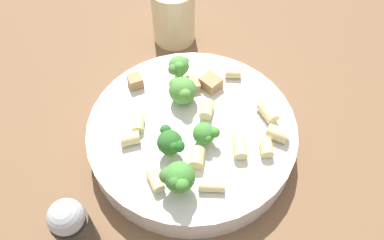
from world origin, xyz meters
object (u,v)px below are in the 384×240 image
at_px(rigatoni_0, 211,186).
at_px(rigatoni_8, 138,123).
at_px(broccoli_floret_0, 205,134).
at_px(chicken_chunk_1, 191,84).
at_px(broccoli_floret_4, 182,90).
at_px(rigatoni_2, 266,148).
at_px(rigatoni_1, 240,147).
at_px(rigatoni_10, 155,180).
at_px(rigatoni_5, 233,73).
at_px(rigatoni_7, 130,139).
at_px(broccoli_floret_1, 179,67).
at_px(pepper_shaker, 73,228).
at_px(broccoli_floret_3, 171,143).
at_px(chicken_chunk_0, 135,81).
at_px(rigatoni_9, 197,158).
at_px(broccoli_floret_2, 178,178).
at_px(rigatoni_3, 277,134).
at_px(pasta_bowl, 192,132).
at_px(chicken_chunk_2, 211,83).
at_px(rigatoni_4, 268,112).
at_px(drinking_glass, 174,18).
at_px(rigatoni_6, 206,109).

height_order(rigatoni_0, rigatoni_8, rigatoni_8).
bearing_deg(broccoli_floret_0, chicken_chunk_1, -124.03).
relative_size(broccoli_floret_4, rigatoni_2, 1.80).
bearing_deg(rigatoni_1, rigatoni_10, -20.22).
bearing_deg(rigatoni_10, rigatoni_8, -116.12).
xyz_separation_m(rigatoni_5, rigatoni_7, (0.17, -0.01, 0.00)).
relative_size(broccoli_floret_1, pepper_shaker, 0.38).
height_order(broccoli_floret_3, chicken_chunk_0, broccoli_floret_3).
relative_size(broccoli_floret_3, rigatoni_7, 1.68).
bearing_deg(rigatoni_9, rigatoni_0, 69.95).
xyz_separation_m(broccoli_floret_2, rigatoni_0, (-0.03, 0.03, -0.02)).
distance_m(rigatoni_3, rigatoni_7, 0.18).
bearing_deg(pasta_bowl, rigatoni_7, -24.34).
bearing_deg(chicken_chunk_1, rigatoni_10, 30.55).
bearing_deg(rigatoni_8, pepper_shaker, 23.70).
relative_size(pasta_bowl, broccoli_floret_3, 6.92).
xyz_separation_m(rigatoni_2, chicken_chunk_2, (-0.03, -0.12, 0.00)).
distance_m(rigatoni_1, chicken_chunk_0, 0.17).
xyz_separation_m(rigatoni_2, rigatoni_8, (0.09, -0.14, -0.00)).
height_order(chicken_chunk_1, chicken_chunk_2, chicken_chunk_2).
bearing_deg(rigatoni_9, rigatoni_8, -79.24).
bearing_deg(broccoli_floret_0, rigatoni_0, 51.51).
xyz_separation_m(rigatoni_5, rigatoni_9, (0.14, 0.06, 0.00)).
xyz_separation_m(pasta_bowl, broccoli_floret_2, (0.08, 0.06, 0.04)).
distance_m(broccoli_floret_2, rigatoni_4, 0.16).
bearing_deg(rigatoni_7, rigatoni_0, 102.76).
bearing_deg(chicken_chunk_1, rigatoni_5, 154.60).
height_order(broccoli_floret_1, rigatoni_0, broccoli_floret_1).
relative_size(pasta_bowl, rigatoni_4, 9.09).
bearing_deg(chicken_chunk_1, chicken_chunk_2, 137.63).
bearing_deg(pasta_bowl, broccoli_floret_1, -121.73).
xyz_separation_m(broccoli_floret_0, rigatoni_5, (-0.11, -0.05, -0.01)).
bearing_deg(broccoli_floret_3, pepper_shaker, 0.11).
relative_size(rigatoni_0, chicken_chunk_2, 1.16).
xyz_separation_m(drinking_glass, pepper_shaker, (0.32, 0.19, 0.01)).
relative_size(rigatoni_4, chicken_chunk_1, 1.36).
xyz_separation_m(rigatoni_1, rigatoni_7, (0.09, -0.10, -0.00)).
xyz_separation_m(rigatoni_0, rigatoni_6, (-0.07, -0.08, 0.00)).
relative_size(broccoli_floret_3, rigatoni_8, 1.68).
xyz_separation_m(rigatoni_4, rigatoni_5, (-0.02, -0.08, -0.00)).
distance_m(rigatoni_1, chicken_chunk_2, 0.11).
bearing_deg(rigatoni_0, rigatoni_2, 172.65).
relative_size(rigatoni_7, rigatoni_10, 0.89).
height_order(broccoli_floret_0, rigatoni_4, broccoli_floret_0).
bearing_deg(broccoli_floret_3, rigatoni_2, 137.71).
bearing_deg(chicken_chunk_2, rigatoni_10, 21.55).
bearing_deg(rigatoni_7, rigatoni_5, 175.84).
distance_m(rigatoni_2, chicken_chunk_0, 0.20).
bearing_deg(chicken_chunk_0, rigatoni_10, 59.32).
bearing_deg(rigatoni_6, rigatoni_5, -165.87).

